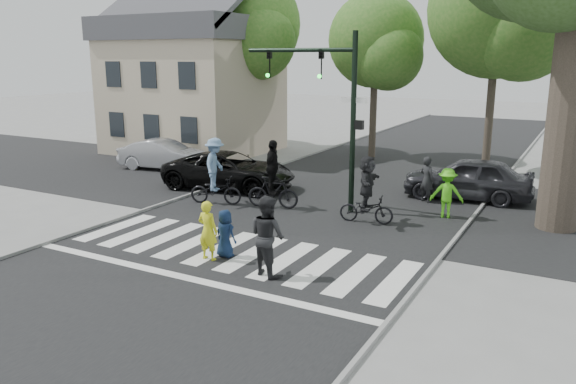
{
  "coord_description": "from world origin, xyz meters",
  "views": [
    {
      "loc": [
        8.23,
        -11.09,
        5.19
      ],
      "look_at": [
        0.5,
        3.0,
        1.3
      ],
      "focal_mm": 35.0,
      "sensor_mm": 36.0,
      "label": 1
    }
  ],
  "objects_px": {
    "car_silver": "(164,155)",
    "car_grey": "(468,178)",
    "pedestrian_child": "(225,233)",
    "car_suv": "(229,171)",
    "cyclist_mid": "(273,180)",
    "cyclist_left": "(215,176)",
    "traffic_signal": "(330,96)",
    "pedestrian_adult": "(267,236)",
    "cyclist_right": "(367,193)",
    "pedestrian_woman": "(208,231)"
  },
  "relations": [
    {
      "from": "pedestrian_woman",
      "to": "pedestrian_adult",
      "type": "xyz_separation_m",
      "value": [
        1.89,
        -0.14,
        0.2
      ]
    },
    {
      "from": "car_suv",
      "to": "car_grey",
      "type": "relative_size",
      "value": 1.14
    },
    {
      "from": "cyclist_left",
      "to": "car_silver",
      "type": "relative_size",
      "value": 0.56
    },
    {
      "from": "pedestrian_child",
      "to": "car_suv",
      "type": "xyz_separation_m",
      "value": [
        -4.44,
        6.64,
        0.09
      ]
    },
    {
      "from": "car_silver",
      "to": "car_grey",
      "type": "distance_m",
      "value": 13.75
    },
    {
      "from": "cyclist_left",
      "to": "cyclist_right",
      "type": "xyz_separation_m",
      "value": [
        5.62,
        0.37,
        -0.07
      ]
    },
    {
      "from": "cyclist_left",
      "to": "car_silver",
      "type": "height_order",
      "value": "cyclist_left"
    },
    {
      "from": "pedestrian_child",
      "to": "cyclist_left",
      "type": "relative_size",
      "value": 0.54
    },
    {
      "from": "cyclist_right",
      "to": "car_suv",
      "type": "relative_size",
      "value": 0.41
    },
    {
      "from": "traffic_signal",
      "to": "cyclist_right",
      "type": "distance_m",
      "value": 3.55
    },
    {
      "from": "traffic_signal",
      "to": "pedestrian_woman",
      "type": "bearing_deg",
      "value": -95.98
    },
    {
      "from": "car_suv",
      "to": "car_silver",
      "type": "height_order",
      "value": "car_suv"
    },
    {
      "from": "pedestrian_child",
      "to": "cyclist_right",
      "type": "bearing_deg",
      "value": -105.64
    },
    {
      "from": "cyclist_left",
      "to": "traffic_signal",
      "type": "bearing_deg",
      "value": 18.85
    },
    {
      "from": "cyclist_mid",
      "to": "car_silver",
      "type": "distance_m",
      "value": 8.72
    },
    {
      "from": "car_silver",
      "to": "car_grey",
      "type": "xyz_separation_m",
      "value": [
        13.7,
        1.06,
        0.09
      ]
    },
    {
      "from": "pedestrian_child",
      "to": "car_grey",
      "type": "relative_size",
      "value": 0.28
    },
    {
      "from": "traffic_signal",
      "to": "cyclist_left",
      "type": "xyz_separation_m",
      "value": [
        -3.86,
        -1.32,
        -2.86
      ]
    },
    {
      "from": "traffic_signal",
      "to": "pedestrian_child",
      "type": "relative_size",
      "value": 4.63
    },
    {
      "from": "pedestrian_adult",
      "to": "car_silver",
      "type": "height_order",
      "value": "pedestrian_adult"
    },
    {
      "from": "traffic_signal",
      "to": "car_grey",
      "type": "xyz_separation_m",
      "value": [
        3.95,
        3.76,
        -3.11
      ]
    },
    {
      "from": "car_suv",
      "to": "car_silver",
      "type": "relative_size",
      "value": 1.25
    },
    {
      "from": "cyclist_mid",
      "to": "traffic_signal",
      "type": "bearing_deg",
      "value": 24.17
    },
    {
      "from": "pedestrian_woman",
      "to": "car_grey",
      "type": "distance_m",
      "value": 10.88
    },
    {
      "from": "traffic_signal",
      "to": "cyclist_mid",
      "type": "bearing_deg",
      "value": -155.83
    },
    {
      "from": "pedestrian_child",
      "to": "car_suv",
      "type": "distance_m",
      "value": 7.99
    },
    {
      "from": "pedestrian_child",
      "to": "car_silver",
      "type": "height_order",
      "value": "car_silver"
    },
    {
      "from": "car_suv",
      "to": "pedestrian_woman",
      "type": "bearing_deg",
      "value": -158.08
    },
    {
      "from": "traffic_signal",
      "to": "cyclist_left",
      "type": "relative_size",
      "value": 2.5
    },
    {
      "from": "traffic_signal",
      "to": "pedestrian_child",
      "type": "distance_m",
      "value": 6.59
    },
    {
      "from": "traffic_signal",
      "to": "car_silver",
      "type": "xyz_separation_m",
      "value": [
        -9.76,
        2.71,
        -3.2
      ]
    },
    {
      "from": "pedestrian_adult",
      "to": "car_silver",
      "type": "distance_m",
      "value": 14.19
    },
    {
      "from": "pedestrian_child",
      "to": "cyclist_right",
      "type": "distance_m",
      "value": 5.23
    },
    {
      "from": "car_grey",
      "to": "pedestrian_woman",
      "type": "bearing_deg",
      "value": -29.36
    },
    {
      "from": "cyclist_mid",
      "to": "car_grey",
      "type": "height_order",
      "value": "cyclist_mid"
    },
    {
      "from": "cyclist_left",
      "to": "car_suv",
      "type": "height_order",
      "value": "cyclist_left"
    },
    {
      "from": "cyclist_mid",
      "to": "car_grey",
      "type": "distance_m",
      "value": 7.32
    },
    {
      "from": "pedestrian_child",
      "to": "cyclist_left",
      "type": "xyz_separation_m",
      "value": [
        -3.49,
        4.4,
        0.39
      ]
    },
    {
      "from": "traffic_signal",
      "to": "car_grey",
      "type": "bearing_deg",
      "value": 43.65
    },
    {
      "from": "pedestrian_child",
      "to": "cyclist_mid",
      "type": "xyz_separation_m",
      "value": [
        -1.41,
        4.92,
        0.34
      ]
    },
    {
      "from": "pedestrian_woman",
      "to": "cyclist_left",
      "type": "xyz_separation_m",
      "value": [
        -3.22,
        4.78,
        0.25
      ]
    },
    {
      "from": "pedestrian_woman",
      "to": "pedestrian_adult",
      "type": "relative_size",
      "value": 0.8
    },
    {
      "from": "cyclist_left",
      "to": "car_silver",
      "type": "distance_m",
      "value": 7.15
    },
    {
      "from": "pedestrian_woman",
      "to": "cyclist_mid",
      "type": "relative_size",
      "value": 0.66
    },
    {
      "from": "pedestrian_woman",
      "to": "car_grey",
      "type": "relative_size",
      "value": 0.34
    },
    {
      "from": "car_suv",
      "to": "car_silver",
      "type": "xyz_separation_m",
      "value": [
        -4.95,
        1.78,
        -0.04
      ]
    },
    {
      "from": "traffic_signal",
      "to": "pedestrian_child",
      "type": "bearing_deg",
      "value": -93.65
    },
    {
      "from": "traffic_signal",
      "to": "car_suv",
      "type": "xyz_separation_m",
      "value": [
        -4.81,
        0.93,
        -3.17
      ]
    },
    {
      "from": "pedestrian_adult",
      "to": "car_suv",
      "type": "distance_m",
      "value": 9.39
    },
    {
      "from": "pedestrian_woman",
      "to": "pedestrian_child",
      "type": "height_order",
      "value": "pedestrian_woman"
    }
  ]
}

